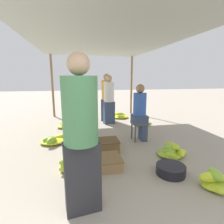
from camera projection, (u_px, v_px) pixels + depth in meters
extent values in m
cylinder|color=olive|center=(52.00, 86.00, 6.58)|extent=(0.08, 0.08, 2.33)
cylinder|color=olive|center=(131.00, 86.00, 7.18)|extent=(0.08, 0.08, 2.33)
cube|color=#9EA399|center=(104.00, 39.00, 4.00)|extent=(3.51, 5.91, 0.04)
cube|color=#2D2D33|center=(82.00, 177.00, 1.93)|extent=(0.41, 0.26, 0.80)
cylinder|color=#4C8C59|center=(80.00, 110.00, 1.78)|extent=(0.41, 0.41, 0.70)
sphere|color=tan|center=(78.00, 64.00, 1.70)|extent=(0.23, 0.23, 0.23)
cube|color=#4C4C4C|center=(139.00, 123.00, 4.14)|extent=(0.34, 0.34, 0.04)
cylinder|color=#4C4C4C|center=(135.00, 134.00, 4.02)|extent=(0.04, 0.04, 0.40)
cylinder|color=#4C4C4C|center=(146.00, 134.00, 4.08)|extent=(0.04, 0.04, 0.40)
cylinder|color=#4C4C4C|center=(132.00, 131.00, 4.29)|extent=(0.04, 0.04, 0.40)
cylinder|color=#4C4C4C|center=(142.00, 130.00, 4.34)|extent=(0.04, 0.04, 0.40)
cube|color=#384766|center=(143.00, 131.00, 4.20)|extent=(0.15, 0.31, 0.44)
cube|color=#384766|center=(139.00, 119.00, 4.12)|extent=(0.36, 0.36, 0.18)
cylinder|color=#3359B2|center=(140.00, 104.00, 4.05)|extent=(0.31, 0.31, 0.52)
sphere|color=#9E704C|center=(140.00, 89.00, 3.98)|extent=(0.20, 0.20, 0.20)
cylinder|color=black|center=(171.00, 170.00, 2.71)|extent=(0.45, 0.45, 0.15)
ellipsoid|color=#B4CC2C|center=(70.00, 167.00, 2.76)|extent=(0.36, 0.19, 0.13)
ellipsoid|color=yellow|center=(65.00, 164.00, 2.90)|extent=(0.21, 0.36, 0.11)
ellipsoid|color=#90BE32|center=(69.00, 161.00, 2.78)|extent=(0.33, 0.15, 0.14)
ellipsoid|color=#A0C42F|center=(78.00, 166.00, 2.82)|extent=(0.26, 0.21, 0.10)
ellipsoid|color=#C2D229|center=(70.00, 158.00, 2.82)|extent=(0.15, 0.29, 0.13)
ellipsoid|color=#CDD627|center=(67.00, 164.00, 2.79)|extent=(0.25, 0.20, 0.12)
ellipsoid|color=#77B437|center=(72.00, 166.00, 2.82)|extent=(0.24, 0.34, 0.15)
ellipsoid|color=#B8CE2B|center=(71.00, 167.00, 2.85)|extent=(0.37, 0.32, 0.10)
ellipsoid|color=yellow|center=(50.00, 139.00, 3.95)|extent=(0.23, 0.34, 0.10)
ellipsoid|color=#79B536|center=(49.00, 139.00, 3.96)|extent=(0.31, 0.26, 0.11)
ellipsoid|color=yellow|center=(60.00, 136.00, 4.18)|extent=(0.27, 0.20, 0.10)
ellipsoid|color=#8FBE32|center=(51.00, 140.00, 3.84)|extent=(0.27, 0.32, 0.14)
ellipsoid|color=#CBD528|center=(53.00, 141.00, 4.02)|extent=(0.58, 0.51, 0.10)
ellipsoid|color=#8ABB33|center=(62.00, 125.00, 5.34)|extent=(0.20, 0.29, 0.11)
ellipsoid|color=#9EC330|center=(64.00, 124.00, 5.38)|extent=(0.23, 0.24, 0.10)
ellipsoid|color=#89BB34|center=(66.00, 125.00, 5.33)|extent=(0.26, 0.35, 0.13)
ellipsoid|color=#A6C72E|center=(66.00, 124.00, 5.36)|extent=(0.29, 0.22, 0.14)
ellipsoid|color=#8EBD33|center=(64.00, 123.00, 5.25)|extent=(0.29, 0.29, 0.10)
ellipsoid|color=#BCCF2B|center=(63.00, 125.00, 5.21)|extent=(0.13, 0.30, 0.14)
ellipsoid|color=#BACF2B|center=(64.00, 126.00, 5.23)|extent=(0.40, 0.35, 0.10)
ellipsoid|color=#BBCF2B|center=(121.00, 117.00, 6.34)|extent=(0.27, 0.13, 0.10)
ellipsoid|color=yellow|center=(117.00, 114.00, 6.64)|extent=(0.25, 0.19, 0.13)
ellipsoid|color=#B5CD2C|center=(122.00, 115.00, 6.70)|extent=(0.33, 0.24, 0.14)
ellipsoid|color=#90BE32|center=(120.00, 114.00, 6.52)|extent=(0.27, 0.16, 0.09)
ellipsoid|color=yellow|center=(120.00, 117.00, 6.53)|extent=(0.59, 0.52, 0.10)
ellipsoid|color=#A8C72E|center=(170.00, 156.00, 3.21)|extent=(0.25, 0.36, 0.14)
ellipsoid|color=#CCD628|center=(180.00, 153.00, 3.31)|extent=(0.22, 0.34, 0.14)
ellipsoid|color=yellow|center=(180.00, 152.00, 3.37)|extent=(0.28, 0.18, 0.10)
ellipsoid|color=#BCD02A|center=(172.00, 146.00, 3.35)|extent=(0.25, 0.36, 0.13)
ellipsoid|color=#88BB34|center=(171.00, 147.00, 3.32)|extent=(0.34, 0.17, 0.14)
ellipsoid|color=#8DBD33|center=(170.00, 151.00, 3.29)|extent=(0.27, 0.21, 0.13)
ellipsoid|color=#95C031|center=(171.00, 153.00, 3.35)|extent=(0.52, 0.45, 0.10)
ellipsoid|color=#B2CC2C|center=(215.00, 187.00, 2.30)|extent=(0.18, 0.32, 0.11)
ellipsoid|color=#C4D329|center=(211.00, 177.00, 2.33)|extent=(0.34, 0.15, 0.14)
ellipsoid|color=#A7C72E|center=(216.00, 174.00, 2.33)|extent=(0.14, 0.29, 0.13)
ellipsoid|color=#8ABC33|center=(213.00, 176.00, 2.42)|extent=(0.15, 0.23, 0.15)
ellipsoid|color=#85BA34|center=(215.00, 175.00, 2.31)|extent=(0.17, 0.25, 0.14)
ellipsoid|color=#8EBD33|center=(220.00, 179.00, 2.45)|extent=(0.21, 0.33, 0.13)
ellipsoid|color=#BACF2B|center=(215.00, 184.00, 2.38)|extent=(0.37, 0.33, 0.10)
ellipsoid|color=#7EB736|center=(148.00, 124.00, 5.46)|extent=(0.31, 0.15, 0.10)
ellipsoid|color=yellow|center=(144.00, 123.00, 5.59)|extent=(0.24, 0.21, 0.13)
ellipsoid|color=#8ABB33|center=(138.00, 125.00, 5.38)|extent=(0.11, 0.23, 0.10)
ellipsoid|color=#8FBE32|center=(142.00, 119.00, 5.41)|extent=(0.28, 0.15, 0.11)
ellipsoid|color=yellow|center=(142.00, 124.00, 5.45)|extent=(0.44, 0.39, 0.10)
cube|color=#9E7A4C|center=(107.00, 163.00, 2.92)|extent=(0.46, 0.46, 0.16)
cube|color=brown|center=(107.00, 158.00, 2.90)|extent=(0.48, 0.48, 0.02)
cube|color=brown|center=(108.00, 146.00, 3.60)|extent=(0.43, 0.43, 0.21)
cube|color=brown|center=(108.00, 140.00, 3.58)|extent=(0.45, 0.45, 0.02)
cube|color=#384766|center=(107.00, 110.00, 6.08)|extent=(0.41, 0.31, 0.75)
cylinder|color=gold|center=(107.00, 90.00, 5.94)|extent=(0.44, 0.44, 0.65)
sphere|color=tan|center=(106.00, 77.00, 5.86)|extent=(0.21, 0.21, 0.21)
cube|color=#384766|center=(109.00, 113.00, 5.68)|extent=(0.38, 0.25, 0.73)
cylinder|color=white|center=(109.00, 92.00, 5.54)|extent=(0.39, 0.39, 0.63)
sphere|color=tan|center=(109.00, 78.00, 5.46)|extent=(0.21, 0.21, 0.21)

